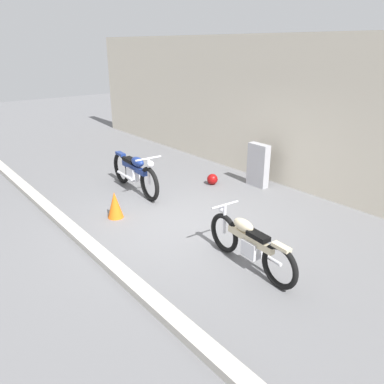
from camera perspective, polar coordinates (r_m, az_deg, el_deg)
The scene contains 8 objects.
ground_plane at distance 7.59m, azimuth -1.86°, elevation -4.53°, with size 40.00×40.00×0.00m, color slate.
building_wall at distance 9.45m, azimuth 15.28°, elevation 11.17°, with size 18.00×0.30×3.53m, color beige.
curb_strip at distance 6.75m, azimuth -14.49°, elevation -8.17°, with size 18.00×0.24×0.12m, color #B7B2A8.
stone_marker at distance 9.49m, azimuth 9.82°, elevation 3.95°, with size 0.56×0.20×1.06m, color #9E9EA3.
helmet at distance 9.57m, azimuth 3.06°, elevation 1.91°, with size 0.27×0.27×0.27m, color maroon.
traffic_cone at distance 7.84m, azimuth -11.42°, elevation -1.88°, with size 0.32×0.32×0.55m, color orange.
motorcycle_blue at distance 9.10m, azimuth -8.54°, elevation 2.96°, with size 2.22×0.62×1.00m.
motorcycle_cream at distance 6.02m, azimuth 8.51°, elevation -7.59°, with size 1.93×0.54×0.87m.
Camera 1 is at (5.47, -4.10, 3.30)m, focal length 35.79 mm.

